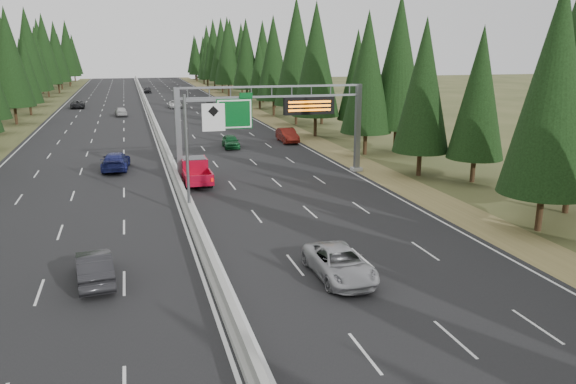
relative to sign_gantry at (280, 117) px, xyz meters
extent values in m
cube|color=black|center=(-8.92, 45.12, -5.23)|extent=(32.00, 260.00, 0.08)
cube|color=olive|center=(8.88, 45.12, -5.24)|extent=(3.60, 260.00, 0.06)
cube|color=#37421E|center=(-26.72, 45.12, -5.24)|extent=(3.60, 260.00, 0.06)
cube|color=gray|center=(-8.92, 45.12, -5.04)|extent=(0.70, 260.00, 0.30)
cube|color=gray|center=(-8.92, 45.12, -4.64)|extent=(0.30, 260.00, 0.60)
cube|color=slate|center=(-8.57, 0.12, -1.29)|extent=(0.45, 0.45, 7.80)
cube|color=gray|center=(-8.57, 0.12, -5.04)|extent=(0.90, 0.90, 0.30)
cube|color=slate|center=(7.28, 0.12, -1.29)|extent=(0.45, 0.45, 7.80)
cube|color=gray|center=(7.28, 0.12, -5.04)|extent=(0.90, 0.90, 0.30)
cube|color=slate|center=(-0.64, 0.12, 2.53)|extent=(15.85, 0.35, 0.16)
cube|color=slate|center=(-0.64, 0.12, 1.69)|extent=(15.85, 0.35, 0.16)
cube|color=#054C19|center=(-3.92, -0.13, 0.36)|extent=(3.00, 0.10, 2.50)
cube|color=silver|center=(-3.92, -0.19, 0.36)|extent=(2.85, 0.02, 2.35)
cube|color=#054C19|center=(-2.92, -0.13, 1.86)|extent=(1.10, 0.10, 0.45)
cube|color=black|center=(2.58, -0.18, 0.86)|extent=(4.50, 0.40, 1.50)
cube|color=orange|center=(2.58, -0.40, 1.21)|extent=(3.80, 0.02, 0.18)
cube|color=orange|center=(2.58, -0.40, 0.86)|extent=(3.80, 0.02, 0.18)
cube|color=orange|center=(2.58, -0.40, 0.51)|extent=(3.80, 0.02, 0.18)
cylinder|color=slate|center=(-8.92, -9.88, -1.19)|extent=(0.20, 0.20, 8.00)
cube|color=gray|center=(-8.92, -9.88, -5.09)|extent=(0.50, 0.50, 0.20)
cube|color=slate|center=(-7.92, -9.88, 2.41)|extent=(2.00, 0.15, 0.15)
cube|color=silver|center=(-7.12, -10.00, 1.31)|extent=(1.50, 0.06, 1.80)
cylinder|color=black|center=(11.45, -18.87, -4.07)|extent=(0.40, 0.40, 2.40)
cone|color=black|center=(11.45, -18.87, 3.44)|extent=(5.40, 5.40, 12.61)
cylinder|color=black|center=(15.93, -16.12, -3.81)|extent=(0.40, 0.40, 2.91)
cylinder|color=black|center=(11.93, -2.95, -4.18)|extent=(0.40, 0.40, 2.17)
cone|color=black|center=(11.93, -2.95, 2.60)|extent=(4.88, 4.88, 11.39)
cylinder|color=black|center=(15.07, -6.40, -4.25)|extent=(0.40, 0.40, 2.05)
cone|color=black|center=(15.07, -6.40, 2.15)|extent=(4.61, 4.61, 10.75)
cylinder|color=black|center=(11.43, 7.76, -4.09)|extent=(0.40, 0.40, 2.36)
cone|color=black|center=(11.43, 7.76, 3.28)|extent=(5.31, 5.31, 12.38)
cylinder|color=black|center=(15.07, 8.08, -3.95)|extent=(0.40, 0.40, 2.64)
cone|color=black|center=(15.07, 8.08, 4.31)|extent=(5.94, 5.94, 13.87)
cylinder|color=black|center=(10.31, 20.95, -3.94)|extent=(0.40, 0.40, 2.65)
cone|color=black|center=(10.31, 20.95, 4.34)|extent=(5.96, 5.96, 13.91)
cylinder|color=black|center=(15.38, 19.84, -4.21)|extent=(0.40, 0.40, 2.13)
cone|color=black|center=(15.38, 19.84, 2.43)|extent=(4.78, 4.78, 11.16)
cylinder|color=black|center=(11.33, 32.87, -3.83)|extent=(0.40, 0.40, 2.88)
cone|color=black|center=(11.33, 32.87, 5.17)|extent=(6.48, 6.48, 15.12)
cylinder|color=black|center=(15.15, 32.36, -4.34)|extent=(0.40, 0.40, 1.86)
cone|color=black|center=(15.15, 32.36, 1.46)|extent=(4.18, 4.18, 9.75)
cylinder|color=black|center=(10.96, 44.62, -3.97)|extent=(0.40, 0.40, 2.59)
cone|color=black|center=(10.96, 44.62, 4.13)|extent=(5.84, 5.84, 13.62)
cylinder|color=black|center=(14.56, 45.24, -4.08)|extent=(0.40, 0.40, 2.39)
cone|color=black|center=(14.56, 45.24, 3.38)|extent=(5.37, 5.37, 12.53)
cylinder|color=black|center=(11.24, 56.11, -4.27)|extent=(0.40, 0.40, 2.00)
cone|color=black|center=(11.24, 56.11, 2.00)|extent=(4.51, 4.51, 10.53)
cylinder|color=black|center=(14.46, 57.42, -4.02)|extent=(0.40, 0.40, 2.50)
cone|color=black|center=(14.46, 57.42, 3.79)|extent=(5.63, 5.63, 13.13)
cylinder|color=black|center=(11.75, 69.96, -3.93)|extent=(0.40, 0.40, 2.67)
cone|color=black|center=(11.75, 69.96, 4.42)|extent=(6.01, 6.01, 14.03)
cylinder|color=black|center=(14.82, 68.45, -3.95)|extent=(0.40, 0.40, 2.64)
cone|color=black|center=(14.82, 68.45, 4.30)|extent=(5.94, 5.94, 13.86)
cylinder|color=black|center=(10.33, 84.04, -3.83)|extent=(0.40, 0.40, 2.87)
cone|color=black|center=(10.33, 84.04, 5.13)|extent=(6.45, 6.45, 15.06)
cylinder|color=black|center=(14.46, 83.32, -3.86)|extent=(0.40, 0.40, 2.81)
cone|color=black|center=(14.46, 83.32, 4.93)|extent=(6.33, 6.33, 14.76)
cylinder|color=black|center=(10.99, 96.73, -3.80)|extent=(0.40, 0.40, 2.93)
cone|color=black|center=(10.99, 96.73, 5.35)|extent=(6.59, 6.59, 15.38)
cylinder|color=black|center=(15.77, 95.34, -3.90)|extent=(0.40, 0.40, 2.73)
cone|color=black|center=(15.77, 95.34, 4.63)|extent=(6.14, 6.14, 14.34)
cylinder|color=black|center=(10.74, 108.11, -3.79)|extent=(0.40, 0.40, 2.96)
cone|color=black|center=(10.74, 108.11, 5.47)|extent=(6.66, 6.66, 15.55)
cylinder|color=black|center=(15.46, 109.14, -3.77)|extent=(0.40, 0.40, 2.99)
cone|color=black|center=(15.46, 109.14, 5.56)|extent=(6.72, 6.72, 15.69)
cylinder|color=black|center=(10.27, 118.28, -4.16)|extent=(0.40, 0.40, 2.21)
cone|color=black|center=(10.27, 118.28, 2.76)|extent=(4.98, 4.98, 11.63)
cylinder|color=black|center=(15.91, 121.95, -4.22)|extent=(0.40, 0.40, 2.11)
cone|color=black|center=(15.91, 121.95, 2.37)|extent=(4.74, 4.74, 11.06)
cylinder|color=black|center=(10.99, 131.68, -4.35)|extent=(0.40, 0.40, 1.84)
cone|color=black|center=(10.99, 131.68, 1.40)|extent=(4.14, 4.14, 9.66)
cylinder|color=black|center=(15.06, 132.45, -4.01)|extent=(0.40, 0.40, 2.51)
cone|color=black|center=(15.06, 132.45, 3.84)|extent=(5.66, 5.66, 13.20)
cylinder|color=black|center=(10.62, 147.03, -4.12)|extent=(0.40, 0.40, 2.29)
cone|color=black|center=(10.62, 147.03, 3.04)|extent=(5.16, 5.16, 12.03)
cylinder|color=black|center=(14.36, 146.95, -3.79)|extent=(0.40, 0.40, 2.96)
cone|color=black|center=(14.36, 146.95, 5.46)|extent=(6.66, 6.66, 15.54)
cylinder|color=black|center=(11.59, 158.80, -4.01)|extent=(0.40, 0.40, 2.51)
cone|color=black|center=(11.59, 158.80, 3.83)|extent=(5.64, 5.64, 13.17)
cylinder|color=black|center=(14.49, 157.53, -4.05)|extent=(0.40, 0.40, 2.43)
cone|color=black|center=(14.49, 157.53, 3.55)|extent=(5.47, 5.47, 12.77)
cylinder|color=black|center=(-28.32, 43.79, -3.93)|extent=(0.40, 0.40, 2.68)
cone|color=black|center=(-28.32, 43.79, 4.45)|extent=(6.03, 6.03, 14.08)
cylinder|color=black|center=(-28.11, 56.04, -4.25)|extent=(0.40, 0.40, 2.04)
cone|color=black|center=(-28.11, 56.04, 2.14)|extent=(4.60, 4.60, 10.73)
cylinder|color=black|center=(-29.77, 71.39, -3.79)|extent=(0.40, 0.40, 2.96)
cone|color=black|center=(-29.77, 71.39, 5.45)|extent=(6.65, 6.65, 15.52)
cylinder|color=black|center=(-33.63, 69.76, -3.91)|extent=(0.40, 0.40, 2.72)
cone|color=black|center=(-33.63, 69.76, 4.60)|extent=(6.13, 6.13, 14.29)
cylinder|color=black|center=(-29.70, 81.13, -4.04)|extent=(0.40, 0.40, 2.47)
cone|color=black|center=(-29.70, 81.13, 3.67)|extent=(5.55, 5.55, 12.95)
cylinder|color=black|center=(-32.99, 82.87, -4.22)|extent=(0.40, 0.40, 2.09)
cone|color=black|center=(-32.99, 82.87, 2.30)|extent=(4.70, 4.70, 10.96)
cylinder|color=black|center=(-29.74, 94.25, -3.78)|extent=(0.40, 0.40, 2.98)
cone|color=black|center=(-29.74, 94.25, 5.54)|extent=(6.71, 6.71, 15.66)
cylinder|color=black|center=(-32.63, 95.14, -3.89)|extent=(0.40, 0.40, 2.75)
cone|color=black|center=(-32.63, 95.14, 4.69)|extent=(6.18, 6.18, 14.43)
cylinder|color=black|center=(-28.64, 105.86, -3.87)|extent=(0.40, 0.40, 2.80)
cone|color=black|center=(-28.64, 105.86, 4.86)|extent=(6.29, 6.29, 14.67)
cylinder|color=black|center=(-32.46, 106.52, -3.82)|extent=(0.40, 0.40, 2.89)
cone|color=black|center=(-32.46, 106.52, 5.22)|extent=(6.51, 6.51, 15.19)
cylinder|color=black|center=(-29.39, 120.71, -4.08)|extent=(0.40, 0.40, 2.37)
cone|color=black|center=(-29.39, 120.71, 3.34)|extent=(5.34, 5.34, 12.47)
cylinder|color=black|center=(-32.54, 119.06, -4.06)|extent=(0.40, 0.40, 2.42)
cone|color=black|center=(-32.54, 119.06, 3.49)|extent=(5.44, 5.44, 12.69)
cylinder|color=black|center=(-28.23, 131.54, -3.76)|extent=(0.40, 0.40, 3.01)
cone|color=black|center=(-28.23, 131.54, 5.66)|extent=(6.78, 6.78, 15.83)
cylinder|color=black|center=(-33.73, 131.67, -4.05)|extent=(0.40, 0.40, 2.44)
cone|color=black|center=(-33.73, 131.67, 3.57)|extent=(5.49, 5.49, 12.80)
cylinder|color=black|center=(-29.16, 144.64, -4.04)|extent=(0.40, 0.40, 2.46)
cone|color=black|center=(-29.16, 144.64, 3.64)|extent=(5.53, 5.53, 12.90)
cylinder|color=black|center=(-33.17, 143.19, -4.32)|extent=(0.40, 0.40, 1.91)
cone|color=black|center=(-33.17, 143.19, 1.64)|extent=(4.29, 4.29, 10.00)
cylinder|color=black|center=(-28.84, 157.98, -4.03)|extent=(0.40, 0.40, 2.48)
cone|color=black|center=(-28.84, 157.98, 3.73)|extent=(5.58, 5.58, 13.03)
cylinder|color=black|center=(-32.53, 158.75, -4.35)|extent=(0.40, 0.40, 1.83)
cone|color=black|center=(-32.53, 158.75, 1.37)|extent=(4.12, 4.12, 9.61)
imported|color=#A4A4A9|center=(-3.05, -22.54, -4.46)|extent=(2.52, 5.31, 1.46)
cylinder|color=black|center=(-8.34, -2.72, -4.75)|extent=(0.33, 0.87, 0.87)
cylinder|color=black|center=(-6.49, -2.72, -4.75)|extent=(0.33, 0.87, 0.87)
cylinder|color=black|center=(-8.34, 0.87, -4.75)|extent=(0.33, 0.87, 0.87)
cylinder|color=black|center=(-6.49, 0.87, -4.75)|extent=(0.33, 0.87, 0.87)
cube|color=#AD0A24|center=(-7.42, -0.87, -4.59)|extent=(2.18, 6.09, 0.33)
cube|color=#AD0A24|center=(-7.42, 0.11, -3.83)|extent=(2.07, 2.39, 1.20)
cube|color=black|center=(-7.42, 0.11, -3.50)|extent=(1.85, 2.07, 0.60)
cube|color=#AD0A24|center=(-8.45, -2.50, -4.21)|extent=(0.11, 2.61, 0.65)
cube|color=#AD0A24|center=(-6.38, -2.50, -4.21)|extent=(0.11, 2.61, 0.65)
cube|color=#AD0A24|center=(-7.42, -3.81, -4.21)|extent=(2.18, 0.11, 0.65)
imported|color=#114D24|center=(-1.59, 15.24, -4.47)|extent=(1.91, 4.32, 1.45)
imported|color=#63140E|center=(5.58, 17.27, -4.37)|extent=(1.78, 4.99, 1.64)
imported|color=black|center=(1.62, 52.61, -4.44)|extent=(2.48, 5.33, 1.51)
imported|color=silver|center=(-3.85, 61.05, -4.50)|extent=(2.48, 5.04, 1.38)
imported|color=black|center=(-7.42, 99.50, -4.44)|extent=(1.95, 4.47, 1.50)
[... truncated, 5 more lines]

